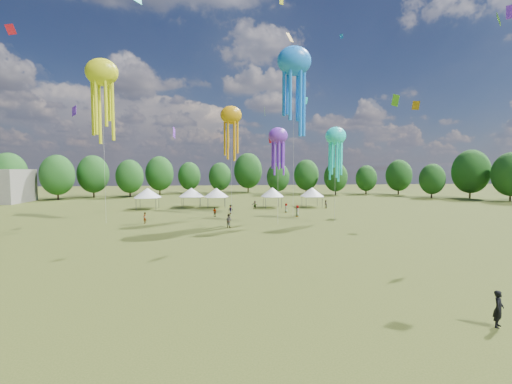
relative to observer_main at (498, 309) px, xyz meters
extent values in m
plane|color=#384416|center=(-7.73, 1.37, -0.96)|extent=(300.00, 300.00, 0.00)
imported|color=black|center=(0.00, 0.00, 0.00)|extent=(0.83, 0.80, 1.91)
imported|color=gray|center=(-12.52, 31.69, 0.01)|extent=(1.18, 1.17, 1.92)
imported|color=gray|center=(-1.11, 47.10, -0.11)|extent=(0.76, 0.95, 1.69)
imported|color=gray|center=(8.28, 52.23, -0.11)|extent=(0.75, 0.90, 1.68)
imported|color=gray|center=(-11.52, 46.18, -0.13)|extent=(1.21, 1.17, 1.65)
imported|color=gray|center=(-14.41, 43.00, -0.17)|extent=(0.98, 0.82, 1.57)
imported|color=gray|center=(-6.29, 53.12, -0.11)|extent=(1.60, 1.22, 1.69)
imported|color=gray|center=(-24.83, 36.86, -0.11)|extent=(0.49, 0.67, 1.69)
imported|color=gray|center=(-0.36, 41.51, 0.00)|extent=(0.67, 0.97, 1.91)
cylinder|color=#47474C|center=(-29.70, 53.83, 0.18)|extent=(0.08, 0.08, 2.27)
cylinder|color=#47474C|center=(-29.70, 57.61, 0.18)|extent=(0.08, 0.08, 2.27)
cylinder|color=#47474C|center=(-25.92, 53.83, 0.18)|extent=(0.08, 0.08, 2.27)
cylinder|color=#47474C|center=(-25.92, 57.61, 0.18)|extent=(0.08, 0.08, 2.27)
cube|color=white|center=(-27.81, 55.72, 1.36)|extent=(4.18, 4.18, 0.10)
cone|color=white|center=(-27.81, 55.72, 2.38)|extent=(5.44, 5.44, 1.94)
cylinder|color=#47474C|center=(-21.10, 56.62, 0.12)|extent=(0.08, 0.08, 2.14)
cylinder|color=#47474C|center=(-21.10, 60.29, 0.12)|extent=(0.08, 0.08, 2.14)
cylinder|color=#47474C|center=(-17.43, 56.62, 0.12)|extent=(0.08, 0.08, 2.14)
cylinder|color=#47474C|center=(-17.43, 60.29, 0.12)|extent=(0.08, 0.08, 2.14)
cube|color=white|center=(-19.26, 58.45, 1.24)|extent=(4.08, 4.08, 0.10)
cone|color=white|center=(-19.26, 58.45, 2.21)|extent=(5.30, 5.30, 1.84)
cylinder|color=#47474C|center=(-15.76, 55.13, 0.12)|extent=(0.08, 0.08, 2.16)
cylinder|color=#47474C|center=(-15.76, 58.67, 0.12)|extent=(0.08, 0.08, 2.16)
cylinder|color=#47474C|center=(-12.22, 55.13, 0.12)|extent=(0.08, 0.08, 2.16)
cylinder|color=#47474C|center=(-12.22, 58.67, 0.12)|extent=(0.08, 0.08, 2.16)
cube|color=white|center=(-13.99, 56.90, 1.25)|extent=(3.94, 3.94, 0.10)
cone|color=white|center=(-13.99, 56.90, 2.23)|extent=(5.12, 5.12, 1.85)
cylinder|color=#47474C|center=(-4.00, 53.54, 0.17)|extent=(0.08, 0.08, 2.25)
cylinder|color=#47474C|center=(-4.00, 56.87, 0.17)|extent=(0.08, 0.08, 2.25)
cylinder|color=#47474C|center=(-0.67, 53.54, 0.17)|extent=(0.08, 0.08, 2.25)
cylinder|color=#47474C|center=(-0.67, 56.87, 0.17)|extent=(0.08, 0.08, 2.25)
cube|color=white|center=(-2.34, 55.21, 1.34)|extent=(3.73, 3.73, 0.10)
cone|color=white|center=(-2.34, 55.21, 2.35)|extent=(4.85, 4.85, 1.93)
cylinder|color=#47474C|center=(4.49, 53.47, 0.15)|extent=(0.08, 0.08, 2.21)
cylinder|color=#47474C|center=(4.49, 56.91, 0.15)|extent=(0.08, 0.08, 2.21)
cylinder|color=#47474C|center=(7.93, 53.47, 0.15)|extent=(0.08, 0.08, 2.21)
cylinder|color=#47474C|center=(7.93, 56.91, 0.15)|extent=(0.08, 0.08, 2.21)
cube|color=white|center=(6.21, 55.19, 1.30)|extent=(3.84, 3.84, 0.10)
cone|color=white|center=(6.21, 55.19, 2.30)|extent=(4.99, 4.99, 1.89)
ellipsoid|color=orange|center=(-11.52, 43.55, 16.32)|extent=(3.65, 2.55, 3.10)
cylinder|color=beige|center=(-11.52, 43.55, 7.68)|extent=(0.03, 0.03, 17.27)
ellipsoid|color=#1B7FF8|center=(-1.09, 41.55, 25.09)|extent=(5.72, 4.01, 4.87)
cylinder|color=beige|center=(-1.09, 41.55, 12.07)|extent=(0.03, 0.03, 26.04)
ellipsoid|color=#1CF0E6|center=(4.08, 35.50, 12.24)|extent=(3.22, 2.25, 2.74)
cylinder|color=beige|center=(4.08, 35.50, 5.64)|extent=(0.03, 0.03, 13.20)
ellipsoid|color=yellow|center=(-30.65, 37.95, 21.28)|extent=(4.67, 3.27, 3.97)
cylinder|color=beige|center=(-30.65, 37.95, 10.16)|extent=(0.03, 0.03, 22.24)
ellipsoid|color=purple|center=(-5.15, 34.17, 12.03)|extent=(2.84, 1.99, 2.42)
cylinder|color=beige|center=(-5.15, 34.17, 5.54)|extent=(0.03, 0.03, 12.99)
cube|color=yellow|center=(-3.06, 42.80, 35.05)|extent=(0.70, 0.30, 0.93)
cube|color=#70E125|center=(-1.84, 69.37, 21.24)|extent=(0.49, 1.99, 2.43)
cube|color=#1B7FF8|center=(12.14, 55.10, 34.72)|extent=(0.71, 0.50, 0.89)
cube|color=#F9498C|center=(-10.77, 50.88, 17.02)|extent=(1.07, 1.03, 1.46)
cube|color=#70E125|center=(19.60, 23.03, 25.17)|extent=(0.92, 1.22, 1.47)
cube|color=purple|center=(-22.98, 61.50, 15.00)|extent=(0.29, 2.25, 2.62)
cube|color=red|center=(-37.95, 28.87, 23.46)|extent=(0.92, 0.89, 1.24)
cube|color=orange|center=(1.60, 57.07, 34.71)|extent=(1.99, 1.52, 2.27)
cube|color=#70E125|center=(21.55, 49.89, 20.79)|extent=(0.54, 2.36, 2.68)
cube|color=#1CF0E6|center=(8.93, 70.66, 24.44)|extent=(1.14, 1.46, 1.86)
cube|color=purple|center=(-43.38, 61.34, 19.27)|extent=(1.39, 1.61, 2.39)
cube|color=red|center=(-2.67, 55.94, 13.14)|extent=(0.67, 0.92, 1.17)
cube|color=orange|center=(17.15, 35.68, 17.16)|extent=(1.02, 0.75, 1.50)
cylinder|color=#38281C|center=(-67.88, 81.89, 0.81)|extent=(0.44, 0.44, 3.53)
ellipsoid|color=#1C4A18|center=(-67.88, 81.89, 5.89)|extent=(8.83, 8.83, 11.04)
cylinder|color=#38281C|center=(-54.90, 79.56, 0.73)|extent=(0.44, 0.44, 3.36)
ellipsoid|color=#1C4A18|center=(-54.90, 79.56, 5.56)|extent=(8.40, 8.40, 10.51)
cylinder|color=#38281C|center=(-48.42, 86.86, 0.75)|extent=(0.44, 0.44, 3.41)
ellipsoid|color=#1C4A18|center=(-48.42, 86.86, 5.65)|extent=(8.53, 8.53, 10.66)
cylinder|color=#38281C|center=(-38.33, 86.39, 0.58)|extent=(0.44, 0.44, 3.07)
ellipsoid|color=#1C4A18|center=(-38.33, 86.39, 4.98)|extent=(7.66, 7.66, 9.58)
cylinder|color=#38281C|center=(-31.24, 94.71, 0.76)|extent=(0.44, 0.44, 3.43)
ellipsoid|color=#1C4A18|center=(-31.24, 94.71, 5.70)|extent=(8.58, 8.58, 10.73)
cylinder|color=#38281C|center=(-22.49, 100.33, 0.52)|extent=(0.44, 0.44, 2.95)
ellipsoid|color=#1C4A18|center=(-22.49, 100.33, 4.75)|extent=(7.37, 7.37, 9.21)
cylinder|color=#38281C|center=(-12.43, 96.43, 0.49)|extent=(0.44, 0.44, 2.89)
ellipsoid|color=#1C4A18|center=(-12.43, 96.43, 4.65)|extent=(7.23, 7.23, 9.04)
cylinder|color=#38281C|center=(-2.82, 100.86, 0.96)|extent=(0.44, 0.44, 3.84)
ellipsoid|color=#1C4A18|center=(-2.82, 100.86, 6.48)|extent=(9.60, 9.60, 11.99)
cylinder|color=#38281C|center=(5.46, 89.81, 0.47)|extent=(0.44, 0.44, 2.84)
ellipsoid|color=#1C4A18|center=(5.46, 89.81, 4.55)|extent=(7.11, 7.11, 8.89)
cylinder|color=#38281C|center=(15.20, 92.41, 0.63)|extent=(0.44, 0.44, 3.16)
ellipsoid|color=#1C4A18|center=(15.20, 92.41, 5.17)|extent=(7.91, 7.91, 9.88)
cylinder|color=#38281C|center=(22.96, 86.66, 0.49)|extent=(0.44, 0.44, 2.88)
ellipsoid|color=#1C4A18|center=(22.96, 86.66, 4.63)|extent=(7.21, 7.21, 9.01)
cylinder|color=#38281C|center=(33.78, 88.61, 0.36)|extent=(0.44, 0.44, 2.63)
ellipsoid|color=#1C4A18|center=(33.78, 88.61, 4.14)|extent=(6.57, 6.57, 8.22)
cylinder|color=#38281C|center=(42.78, 85.10, 0.61)|extent=(0.44, 0.44, 3.13)
ellipsoid|color=#1C4A18|center=(42.78, 85.10, 5.10)|extent=(7.81, 7.81, 9.77)
cylinder|color=#38281C|center=(45.91, 73.18, 0.40)|extent=(0.44, 0.44, 2.72)
ellipsoid|color=#1C4A18|center=(45.91, 73.18, 4.31)|extent=(6.80, 6.80, 8.50)
cylinder|color=#38281C|center=(55.23, 70.29, 0.95)|extent=(0.44, 0.44, 3.81)
ellipsoid|color=#1C4A18|center=(55.23, 70.29, 6.43)|extent=(9.52, 9.52, 11.90)
cylinder|color=#38281C|center=(58.84, 61.17, 0.80)|extent=(0.44, 0.44, 3.51)
ellipsoid|color=#1C4A18|center=(58.84, 61.17, 5.85)|extent=(8.78, 8.78, 10.97)
camera|label=1|loc=(-14.62, -15.65, 7.26)|focal=24.13mm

